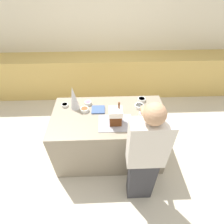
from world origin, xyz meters
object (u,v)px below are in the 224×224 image
object	(u,v)px
candy_bowl_front_corner	(85,110)
person	(145,158)
decorative_tree	(74,98)
cookbook	(98,110)
candy_bowl_beside_tree	(88,103)
candy_bowl_near_tray_left	(139,106)
baking_tray	(115,123)
candy_bowl_far_left	(143,114)
candy_bowl_near_tray_right	(142,99)
candy_bowl_behind_tray	(65,105)
gingerbread_house	(116,116)

from	to	relation	value
candy_bowl_front_corner	person	bearing A→B (deg)	-47.33
decorative_tree	cookbook	bearing A→B (deg)	-10.55
candy_bowl_front_corner	candy_bowl_beside_tree	bearing A→B (deg)	75.77
candy_bowl_near_tray_left	candy_bowl_front_corner	world-z (taller)	candy_bowl_front_corner
candy_bowl_near_tray_left	baking_tray	bearing A→B (deg)	-138.76
decorative_tree	candy_bowl_far_left	xyz separation A→B (m)	(0.98, -0.19, -0.17)
candy_bowl_beside_tree	candy_bowl_front_corner	size ratio (longest dim) A/B	0.87
decorative_tree	candy_bowl_near_tray_right	bearing A→B (deg)	7.73
baking_tray	decorative_tree	distance (m)	0.71
candy_bowl_beside_tree	candy_bowl_front_corner	bearing A→B (deg)	-104.23
cookbook	candy_bowl_beside_tree	bearing A→B (deg)	137.27
baking_tray	cookbook	bearing A→B (deg)	130.62
candy_bowl_beside_tree	candy_bowl_front_corner	xyz separation A→B (m)	(-0.04, -0.16, 0.00)
decorative_tree	candy_bowl_near_tray_right	xyz separation A→B (m)	(1.03, 0.14, -0.16)
candy_bowl_behind_tray	candy_bowl_near_tray_left	size ratio (longest dim) A/B	0.73
baking_tray	person	xyz separation A→B (m)	(0.31, -0.55, -0.04)
decorative_tree	candy_bowl_near_tray_left	xyz separation A→B (m)	(0.96, -0.02, -0.16)
candy_bowl_near_tray_left	candy_bowl_near_tray_right	bearing A→B (deg)	67.53
baking_tray	gingerbread_house	size ratio (longest dim) A/B	1.41
candy_bowl_near_tray_left	person	world-z (taller)	person
candy_bowl_behind_tray	cookbook	size ratio (longest dim) A/B	0.51
person	candy_bowl_near_tray_right	bearing A→B (deg)	83.03
candy_bowl_behind_tray	candy_bowl_front_corner	world-z (taller)	candy_bowl_front_corner
decorative_tree	candy_bowl_front_corner	size ratio (longest dim) A/B	3.16
gingerbread_house	cookbook	xyz separation A→B (m)	(-0.24, 0.28, -0.12)
candy_bowl_near_tray_left	candy_bowl_behind_tray	bearing A→B (deg)	176.61
decorative_tree	baking_tray	bearing A→B (deg)	-30.56
candy_bowl_far_left	candy_bowl_front_corner	size ratio (longest dim) A/B	0.85
candy_bowl_near_tray_left	candy_bowl_far_left	distance (m)	0.18
decorative_tree	candy_bowl_near_tray_left	bearing A→B (deg)	-1.01
person	candy_bowl_beside_tree	bearing A→B (deg)	126.22
candy_bowl_far_left	candy_bowl_behind_tray	bearing A→B (deg)	168.04
candy_bowl_front_corner	cookbook	world-z (taller)	candy_bowl_front_corner
candy_bowl_behind_tray	candy_bowl_near_tray_right	bearing A→B (deg)	4.30
candy_bowl_near_tray_left	candy_bowl_front_corner	xyz separation A→B (m)	(-0.81, -0.06, 0.00)
candy_bowl_near_tray_right	cookbook	bearing A→B (deg)	-163.40
candy_bowl_behind_tray	candy_bowl_far_left	bearing A→B (deg)	-11.96
decorative_tree	candy_bowl_beside_tree	world-z (taller)	decorative_tree
decorative_tree	candy_bowl_near_tray_right	size ratio (longest dim) A/B	3.17
baking_tray	cookbook	distance (m)	0.37
baking_tray	candy_bowl_near_tray_left	size ratio (longest dim) A/B	3.44
gingerbread_house	candy_bowl_near_tray_right	distance (m)	0.66
gingerbread_house	candy_bowl_near_tray_right	size ratio (longest dim) A/B	2.73
candy_bowl_near_tray_right	cookbook	xyz separation A→B (m)	(-0.68, -0.20, -0.02)
decorative_tree	candy_bowl_behind_tray	world-z (taller)	decorative_tree
candy_bowl_behind_tray	candy_bowl_far_left	size ratio (longest dim) A/B	0.96
candy_bowl_behind_tray	decorative_tree	bearing A→B (deg)	-16.90
decorative_tree	person	distance (m)	1.29
decorative_tree	person	size ratio (longest dim) A/B	0.23
candy_bowl_beside_tree	person	bearing A→B (deg)	-53.78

